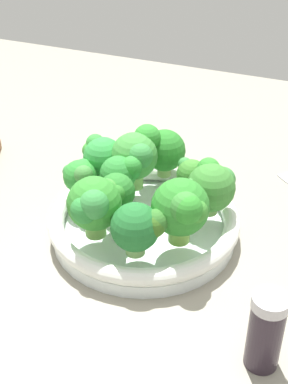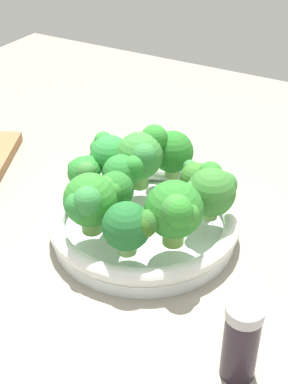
{
  "view_description": "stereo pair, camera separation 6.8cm",
  "coord_description": "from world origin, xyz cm",
  "px_view_note": "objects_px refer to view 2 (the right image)",
  "views": [
    {
      "loc": [
        -48.55,
        -25.62,
        44.28
      ],
      "look_at": [
        3.79,
        -3.52,
        6.81
      ],
      "focal_mm": 50.97,
      "sensor_mm": 36.0,
      "label": 1
    },
    {
      "loc": [
        -45.54,
        -31.72,
        44.28
      ],
      "look_at": [
        3.79,
        -3.52,
        6.81
      ],
      "focal_mm": 50.97,
      "sensor_mm": 36.0,
      "label": 2
    }
  ],
  "objects_px": {
    "broccoli_floret_1": "(123,172)",
    "broccoli_floret_5": "(115,192)",
    "pepper_shaker": "(241,341)",
    "broccoli_floret_10": "(170,151)",
    "bowl": "(144,223)",
    "broccoli_floret_6": "(130,226)",
    "broccoli_floret_7": "(196,176)",
    "broccoli_floret_4": "(142,154)",
    "broccoli_floret_2": "(87,200)",
    "broccoli_floret_3": "(176,210)",
    "broccoli_floret_9": "(109,155)",
    "broccoli_floret_0": "(212,190)",
    "broccoli_floret_8": "(84,172)"
  },
  "relations": [
    {
      "from": "broccoli_floret_0",
      "to": "broccoli_floret_6",
      "type": "relative_size",
      "value": 1.05
    },
    {
      "from": "broccoli_floret_0",
      "to": "broccoli_floret_10",
      "type": "distance_m",
      "value": 0.11
    },
    {
      "from": "broccoli_floret_2",
      "to": "pepper_shaker",
      "type": "bearing_deg",
      "value": -108.79
    },
    {
      "from": "broccoli_floret_0",
      "to": "broccoli_floret_6",
      "type": "distance_m",
      "value": 0.12
    },
    {
      "from": "broccoli_floret_0",
      "to": "broccoli_floret_3",
      "type": "relative_size",
      "value": 0.83
    },
    {
      "from": "broccoli_floret_1",
      "to": "broccoli_floret_4",
      "type": "relative_size",
      "value": 0.8
    },
    {
      "from": "broccoli_floret_1",
      "to": "broccoli_floret_5",
      "type": "relative_size",
      "value": 1.04
    },
    {
      "from": "bowl",
      "to": "broccoli_floret_5",
      "type": "distance_m",
      "value": 0.07
    },
    {
      "from": "broccoli_floret_3",
      "to": "broccoli_floret_5",
      "type": "relative_size",
      "value": 1.28
    },
    {
      "from": "broccoli_floret_10",
      "to": "pepper_shaker",
      "type": "distance_m",
      "value": 0.31
    },
    {
      "from": "pepper_shaker",
      "to": "broccoli_floret_10",
      "type": "bearing_deg",
      "value": 40.02
    },
    {
      "from": "bowl",
      "to": "broccoli_floret_8",
      "type": "relative_size",
      "value": 4.42
    },
    {
      "from": "broccoli_floret_4",
      "to": "broccoli_floret_0",
      "type": "bearing_deg",
      "value": -99.4
    },
    {
      "from": "broccoli_floret_3",
      "to": "broccoli_floret_9",
      "type": "height_order",
      "value": "broccoli_floret_3"
    },
    {
      "from": "bowl",
      "to": "broccoli_floret_8",
      "type": "xyz_separation_m",
      "value": [
        -0.0,
        0.09,
        0.05
      ]
    },
    {
      "from": "bowl",
      "to": "broccoli_floret_3",
      "type": "bearing_deg",
      "value": -121.52
    },
    {
      "from": "broccoli_floret_4",
      "to": "broccoli_floret_9",
      "type": "bearing_deg",
      "value": 99.4
    },
    {
      "from": "broccoli_floret_7",
      "to": "broccoli_floret_1",
      "type": "bearing_deg",
      "value": 124.17
    },
    {
      "from": "bowl",
      "to": "broccoli_floret_9",
      "type": "xyz_separation_m",
      "value": [
        0.04,
        0.08,
        0.06
      ]
    },
    {
      "from": "broccoli_floret_4",
      "to": "broccoli_floret_7",
      "type": "relative_size",
      "value": 1.65
    },
    {
      "from": "broccoli_floret_0",
      "to": "broccoli_floret_4",
      "type": "bearing_deg",
      "value": 80.6
    },
    {
      "from": "broccoli_floret_0",
      "to": "broccoli_floret_5",
      "type": "distance_m",
      "value": 0.12
    },
    {
      "from": "broccoli_floret_2",
      "to": "broccoli_floret_4",
      "type": "distance_m",
      "value": 0.12
    },
    {
      "from": "broccoli_floret_0",
      "to": "broccoli_floret_10",
      "type": "height_order",
      "value": "same"
    },
    {
      "from": "broccoli_floret_2",
      "to": "broccoli_floret_3",
      "type": "xyz_separation_m",
      "value": [
        0.03,
        -0.1,
        0.0
      ]
    },
    {
      "from": "bowl",
      "to": "broccoli_floret_6",
      "type": "xyz_separation_m",
      "value": [
        -0.08,
        -0.03,
        0.06
      ]
    },
    {
      "from": "broccoli_floret_1",
      "to": "broccoli_floret_5",
      "type": "bearing_deg",
      "value": -161.77
    },
    {
      "from": "broccoli_floret_7",
      "to": "broccoli_floret_8",
      "type": "xyz_separation_m",
      "value": [
        -0.07,
        0.13,
        0.0
      ]
    },
    {
      "from": "bowl",
      "to": "broccoli_floret_6",
      "type": "height_order",
      "value": "broccoli_floret_6"
    },
    {
      "from": "broccoli_floret_6",
      "to": "broccoli_floret_0",
      "type": "bearing_deg",
      "value": -24.08
    },
    {
      "from": "bowl",
      "to": "broccoli_floret_5",
      "type": "xyz_separation_m",
      "value": [
        -0.03,
        0.02,
        0.06
      ]
    },
    {
      "from": "broccoli_floret_4",
      "to": "broccoli_floret_9",
      "type": "height_order",
      "value": "broccoli_floret_4"
    },
    {
      "from": "broccoli_floret_1",
      "to": "pepper_shaker",
      "type": "xyz_separation_m",
      "value": [
        -0.16,
        -0.23,
        -0.03
      ]
    },
    {
      "from": "bowl",
      "to": "broccoli_floret_1",
      "type": "height_order",
      "value": "broccoli_floret_1"
    },
    {
      "from": "broccoli_floret_1",
      "to": "broccoli_floret_5",
      "type": "distance_m",
      "value": 0.04
    },
    {
      "from": "broccoli_floret_3",
      "to": "broccoli_floret_9",
      "type": "distance_m",
      "value": 0.17
    },
    {
      "from": "bowl",
      "to": "broccoli_floret_2",
      "type": "distance_m",
      "value": 0.1
    },
    {
      "from": "broccoli_floret_2",
      "to": "broccoli_floret_7",
      "type": "relative_size",
      "value": 1.53
    },
    {
      "from": "broccoli_floret_3",
      "to": "broccoli_floret_6",
      "type": "distance_m",
      "value": 0.06
    },
    {
      "from": "broccoli_floret_6",
      "to": "broccoli_floret_7",
      "type": "distance_m",
      "value": 0.14
    },
    {
      "from": "bowl",
      "to": "broccoli_floret_1",
      "type": "xyz_separation_m",
      "value": [
        0.01,
        0.04,
        0.06
      ]
    },
    {
      "from": "pepper_shaker",
      "to": "broccoli_floret_6",
      "type": "bearing_deg",
      "value": 67.22
    },
    {
      "from": "broccoli_floret_0",
      "to": "broccoli_floret_4",
      "type": "xyz_separation_m",
      "value": [
        0.02,
        0.11,
        0.01
      ]
    },
    {
      "from": "broccoli_floret_1",
      "to": "pepper_shaker",
      "type": "height_order",
      "value": "broccoli_floret_1"
    },
    {
      "from": "bowl",
      "to": "broccoli_floret_4",
      "type": "bearing_deg",
      "value": 31.87
    },
    {
      "from": "broccoli_floret_2",
      "to": "pepper_shaker",
      "type": "height_order",
      "value": "broccoli_floret_2"
    },
    {
      "from": "broccoli_floret_0",
      "to": "broccoli_floret_8",
      "type": "bearing_deg",
      "value": 102.13
    },
    {
      "from": "broccoli_floret_8",
      "to": "broccoli_floret_10",
      "type": "height_order",
      "value": "broccoli_floret_10"
    },
    {
      "from": "broccoli_floret_2",
      "to": "broccoli_floret_10",
      "type": "bearing_deg",
      "value": -8.72
    },
    {
      "from": "broccoli_floret_3",
      "to": "broccoli_floret_10",
      "type": "distance_m",
      "value": 0.15
    }
  ]
}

